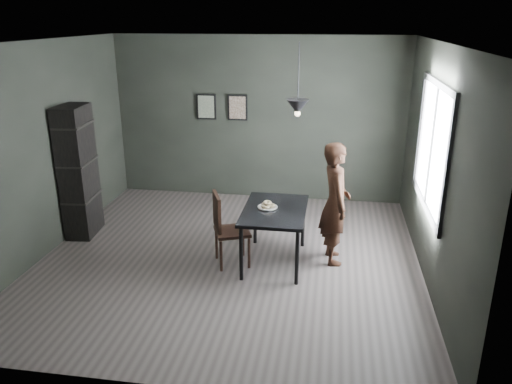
# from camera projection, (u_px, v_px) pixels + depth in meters

# --- Properties ---
(ground) EXTENTS (5.00, 5.00, 0.00)m
(ground) POSITION_uv_depth(u_px,v_px,m) (230.00, 258.00, 6.72)
(ground) COLOR #383230
(ground) RESTS_ON ground
(back_wall) EXTENTS (5.00, 0.10, 2.80)m
(back_wall) POSITION_uv_depth(u_px,v_px,m) (258.00, 119.00, 8.58)
(back_wall) COLOR black
(back_wall) RESTS_ON ground
(ceiling) EXTENTS (5.00, 5.00, 0.02)m
(ceiling) POSITION_uv_depth(u_px,v_px,m) (226.00, 42.00, 5.78)
(ceiling) COLOR silver
(ceiling) RESTS_ON ground
(window_assembly) EXTENTS (0.04, 1.96, 1.56)m
(window_assembly) POSITION_uv_depth(u_px,v_px,m) (432.00, 146.00, 6.01)
(window_assembly) COLOR white
(window_assembly) RESTS_ON ground
(cafe_table) EXTENTS (0.80, 1.20, 0.75)m
(cafe_table) POSITION_uv_depth(u_px,v_px,m) (275.00, 215.00, 6.40)
(cafe_table) COLOR black
(cafe_table) RESTS_ON ground
(white_plate) EXTENTS (0.23, 0.23, 0.01)m
(white_plate) POSITION_uv_depth(u_px,v_px,m) (267.00, 208.00, 6.41)
(white_plate) COLOR white
(white_plate) RESTS_ON cafe_table
(donut_pile) EXTENTS (0.19, 0.19, 0.09)m
(donut_pile) POSITION_uv_depth(u_px,v_px,m) (268.00, 205.00, 6.40)
(donut_pile) COLOR beige
(donut_pile) RESTS_ON white_plate
(woman) EXTENTS (0.49, 0.65, 1.61)m
(woman) POSITION_uv_depth(u_px,v_px,m) (335.00, 203.00, 6.41)
(woman) COLOR black
(woman) RESTS_ON ground
(wood_chair) EXTENTS (0.55, 0.55, 0.98)m
(wood_chair) POSITION_uv_depth(u_px,v_px,m) (225.00, 225.00, 6.39)
(wood_chair) COLOR black
(wood_chair) RESTS_ON ground
(shelf_unit) EXTENTS (0.42, 0.67, 1.92)m
(shelf_unit) POSITION_uv_depth(u_px,v_px,m) (78.00, 172.00, 7.20)
(shelf_unit) COLOR black
(shelf_unit) RESTS_ON ground
(pendant_lamp) EXTENTS (0.28, 0.28, 0.86)m
(pendant_lamp) POSITION_uv_depth(u_px,v_px,m) (298.00, 107.00, 6.00)
(pendant_lamp) COLOR black
(pendant_lamp) RESTS_ON ground
(framed_print_left) EXTENTS (0.34, 0.04, 0.44)m
(framed_print_left) POSITION_uv_depth(u_px,v_px,m) (206.00, 107.00, 8.61)
(framed_print_left) COLOR black
(framed_print_left) RESTS_ON ground
(framed_print_right) EXTENTS (0.34, 0.04, 0.44)m
(framed_print_right) POSITION_uv_depth(u_px,v_px,m) (238.00, 108.00, 8.53)
(framed_print_right) COLOR black
(framed_print_right) RESTS_ON ground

